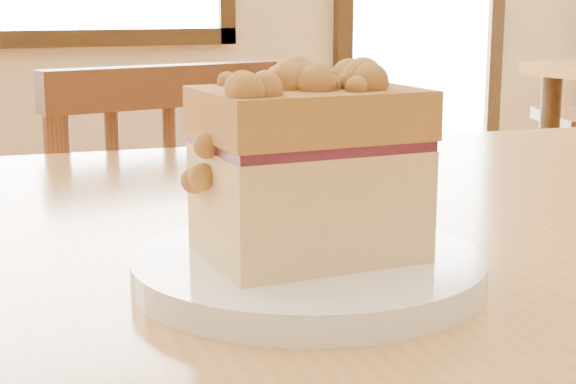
# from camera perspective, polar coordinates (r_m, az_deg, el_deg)

# --- Properties ---
(cafe_table_main) EXTENTS (1.40, 1.01, 0.75)m
(cafe_table_main) POSITION_cam_1_polar(r_m,az_deg,el_deg) (0.76, 13.47, -8.07)
(cafe_table_main) COLOR #B98448
(cafe_table_main) RESTS_ON ground
(cafe_chair_main) EXTENTS (0.44, 0.44, 0.85)m
(cafe_chair_main) POSITION_cam_1_polar(r_m,az_deg,el_deg) (1.40, -9.82, -8.69)
(cafe_chair_main) COLOR #582F18
(cafe_chair_main) RESTS_ON ground
(plate) EXTENTS (0.22, 0.22, 0.02)m
(plate) POSITION_cam_1_polar(r_m,az_deg,el_deg) (0.55, 1.30, -5.03)
(plate) COLOR white
(plate) RESTS_ON cafe_table_main
(cake_slice) EXTENTS (0.14, 0.10, 0.12)m
(cake_slice) POSITION_cam_1_polar(r_m,az_deg,el_deg) (0.54, 1.20, 1.99)
(cake_slice) COLOR tan
(cake_slice) RESTS_ON plate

